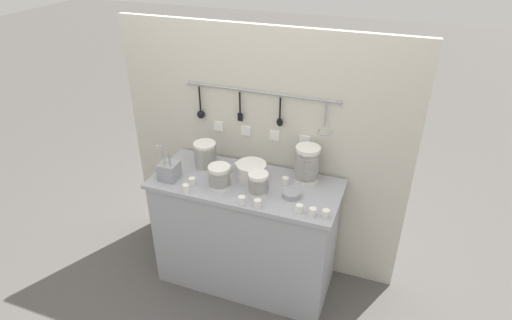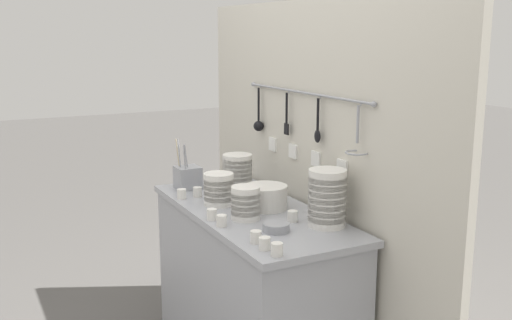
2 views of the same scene
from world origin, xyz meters
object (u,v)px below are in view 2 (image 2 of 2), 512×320
at_px(bowl_stack_nested_right, 237,173).
at_px(cup_front_right, 293,216).
at_px(cup_centre, 277,249).
at_px(cup_mid_row, 212,214).
at_px(cutlery_caddy, 188,177).
at_px(bowl_stack_back_corner, 327,198).
at_px(bowl_stack_short_front, 246,203).
at_px(bowl_stack_wide_centre, 219,189).
at_px(cup_front_left, 265,244).
at_px(cup_back_left, 256,237).
at_px(cup_beside_plates, 222,221).
at_px(cup_by_caddy, 267,195).
at_px(plate_stack, 266,197).
at_px(cup_edge_far, 197,192).
at_px(cup_back_right, 252,194).
at_px(steel_mixing_bowl, 276,227).
at_px(cup_edge_near, 182,194).

height_order(bowl_stack_nested_right, cup_front_right, bowl_stack_nested_right).
relative_size(cup_centre, cup_mid_row, 1.00).
distance_m(cutlery_caddy, cup_centre, 1.08).
relative_size(bowl_stack_back_corner, cup_centre, 4.98).
bearing_deg(cup_centre, bowl_stack_short_front, 168.39).
distance_m(bowl_stack_wide_centre, cup_centre, 0.72).
xyz_separation_m(cup_front_left, cup_centre, (0.08, 0.01, 0.00)).
distance_m(cup_mid_row, cup_back_left, 0.36).
bearing_deg(bowl_stack_short_front, cup_centre, -11.61).
bearing_deg(cup_front_right, cup_beside_plates, -105.60).
bearing_deg(bowl_stack_wide_centre, cup_mid_row, -31.06).
height_order(cup_beside_plates, cup_back_left, same).
distance_m(bowl_stack_wide_centre, cup_by_caddy, 0.26).
bearing_deg(bowl_stack_short_front, plate_stack, 124.28).
bearing_deg(cup_edge_far, cup_back_right, 55.55).
bearing_deg(bowl_stack_back_corner, cup_centre, -59.66).
distance_m(bowl_stack_nested_right, steel_mixing_bowl, 0.68).
relative_size(steel_mixing_bowl, cup_by_caddy, 2.30).
xyz_separation_m(bowl_stack_wide_centre, plate_stack, (0.15, 0.17, -0.02)).
bearing_deg(bowl_stack_back_corner, cup_front_right, -139.18).
distance_m(bowl_stack_wide_centre, plate_stack, 0.23).
bearing_deg(cup_beside_plates, cup_mid_row, -178.90).
height_order(plate_stack, cup_edge_far, plate_stack).
height_order(plate_stack, cup_beside_plates, plate_stack).
height_order(bowl_stack_short_front, cup_back_left, bowl_stack_short_front).
bearing_deg(cup_front_left, cup_back_left, 177.01).
bearing_deg(steel_mixing_bowl, cup_edge_near, -164.72).
relative_size(cup_by_caddy, cup_front_right, 1.00).
distance_m(plate_stack, cup_front_right, 0.24).
relative_size(cup_beside_plates, cup_front_left, 1.00).
distance_m(cup_mid_row, cup_front_right, 0.36).
bearing_deg(cup_by_caddy, cup_front_right, -10.65).
bearing_deg(cup_back_left, plate_stack, 147.46).
bearing_deg(cup_edge_far, bowl_stack_short_front, 6.93).
bearing_deg(plate_stack, cutlery_caddy, -159.18).
bearing_deg(cup_by_caddy, bowl_stack_short_front, -44.42).
distance_m(plate_stack, cup_edge_near, 0.45).
distance_m(cup_beside_plates, cup_by_caddy, 0.47).
bearing_deg(cup_front_left, steel_mixing_bowl, 139.91).
xyz_separation_m(cup_centre, cup_edge_far, (-0.90, 0.04, 0.00)).
bearing_deg(cutlery_caddy, cup_beside_plates, -8.39).
height_order(cup_mid_row, cup_by_caddy, same).
bearing_deg(steel_mixing_bowl, cutlery_caddy, -174.65).
bearing_deg(steel_mixing_bowl, cup_by_caddy, 156.43).
distance_m(cup_beside_plates, cup_edge_far, 0.49).
bearing_deg(cup_by_caddy, cup_centre, -25.30).
bearing_deg(cutlery_caddy, cup_front_right, 15.17).
distance_m(cup_front_left, cup_mid_row, 0.44).
height_order(cup_back_right, cup_back_left, same).
xyz_separation_m(bowl_stack_back_corner, cup_by_caddy, (-0.48, -0.03, -0.10)).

